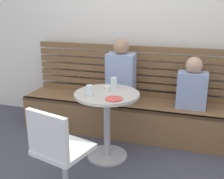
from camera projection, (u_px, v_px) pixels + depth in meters
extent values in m
cube|color=silver|center=(136.00, 17.00, 3.63)|extent=(5.20, 0.10, 2.90)
cube|color=brown|center=(126.00, 117.00, 3.60)|extent=(2.70, 0.52, 0.44)
cube|color=brown|center=(121.00, 109.00, 3.32)|extent=(2.70, 0.04, 0.04)
cube|color=brown|center=(131.00, 92.00, 3.74)|extent=(2.65, 0.04, 0.07)
cube|color=brown|center=(131.00, 85.00, 3.71)|extent=(2.65, 0.04, 0.07)
cube|color=brown|center=(131.00, 78.00, 3.68)|extent=(2.65, 0.04, 0.07)
cube|color=brown|center=(131.00, 71.00, 3.65)|extent=(2.65, 0.04, 0.07)
cube|color=brown|center=(132.00, 63.00, 3.62)|extent=(2.65, 0.04, 0.07)
cube|color=brown|center=(132.00, 56.00, 3.59)|extent=(2.65, 0.04, 0.07)
cube|color=brown|center=(132.00, 48.00, 3.56)|extent=(2.65, 0.04, 0.07)
cylinder|color=#ADADB2|center=(107.00, 155.00, 3.09)|extent=(0.44, 0.44, 0.02)
cylinder|color=#ADADB2|center=(107.00, 126.00, 2.99)|extent=(0.07, 0.07, 0.69)
cylinder|color=#B7B2A8|center=(107.00, 94.00, 2.88)|extent=(0.68, 0.68, 0.03)
cylinder|color=#ADADB2|center=(65.00, 175.00, 2.38)|extent=(0.05, 0.05, 0.45)
cube|color=silver|center=(64.00, 149.00, 2.31)|extent=(0.49, 0.49, 0.04)
cube|color=silver|center=(47.00, 135.00, 2.11)|extent=(0.40, 0.14, 0.36)
cube|color=#8C9EC6|center=(121.00, 78.00, 3.44)|extent=(0.34, 0.22, 0.60)
sphere|color=#A37A5B|center=(121.00, 47.00, 3.33)|extent=(0.19, 0.19, 0.19)
cube|color=#8C9EC6|center=(192.00, 90.00, 3.26)|extent=(0.34, 0.22, 0.43)
sphere|color=tan|center=(194.00, 65.00, 3.17)|extent=(0.19, 0.19, 0.19)
cylinder|color=silver|center=(107.00, 89.00, 2.92)|extent=(0.06, 0.06, 0.05)
cylinder|color=white|center=(89.00, 91.00, 2.77)|extent=(0.07, 0.07, 0.11)
cylinder|color=silver|center=(114.00, 83.00, 3.02)|extent=(0.07, 0.07, 0.12)
cylinder|color=#DB4C42|center=(114.00, 99.00, 2.68)|extent=(0.17, 0.17, 0.01)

